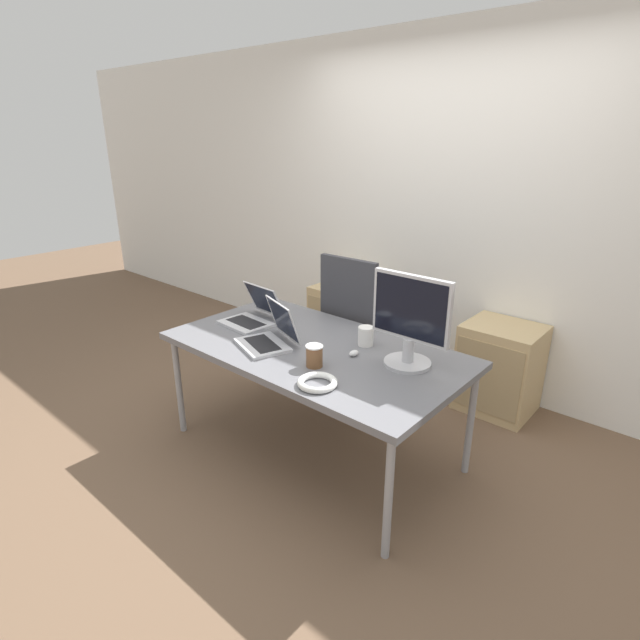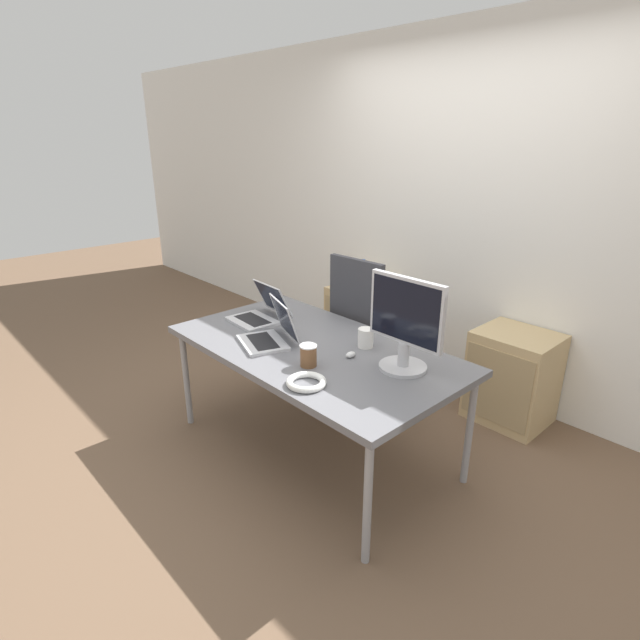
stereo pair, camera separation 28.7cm
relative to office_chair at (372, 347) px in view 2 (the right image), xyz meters
The scene contains 14 objects.
ground_plane 0.86m from the office_chair, 75.55° to the right, with size 14.00×14.00×0.00m, color brown.
wall_back 1.17m from the office_chair, 75.97° to the left, with size 10.00×0.05×2.60m.
desk 0.79m from the office_chair, 75.55° to the right, with size 1.74×0.95×0.71m.
office_chair is the anchor object (origin of this frame).
cabinet_left 0.76m from the office_chair, 138.07° to the left, with size 0.50×0.44×0.63m.
cabinet_right 0.98m from the office_chair, 31.00° to the left, with size 0.50×0.44×0.63m.
water_bottle 0.82m from the office_chair, 137.95° to the left, with size 0.07×0.07×0.25m.
laptop_left 0.95m from the office_chair, 91.85° to the right, with size 0.38×0.40×0.25m.
laptop_right 0.87m from the office_chair, 117.93° to the right, with size 0.33×0.37×0.24m.
monitor 1.07m from the office_chair, 39.09° to the right, with size 0.45×0.25×0.50m.
mouse 0.87m from the office_chair, 57.36° to the right, with size 0.04×0.06×0.03m.
coffee_cup_white 0.74m from the office_chair, 52.57° to the right, with size 0.09×0.09×0.11m.
coffee_cup_brown 1.05m from the office_chair, 68.73° to the right, with size 0.09×0.09×0.12m.
cable_coil 1.23m from the office_chair, 64.47° to the right, with size 0.20×0.20×0.03m.
Camera 2 is at (1.97, -1.78, 1.87)m, focal length 28.00 mm.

